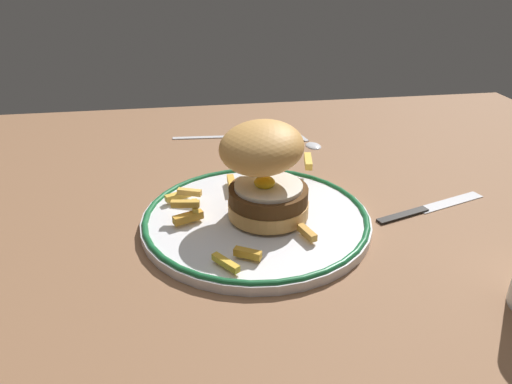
{
  "coord_description": "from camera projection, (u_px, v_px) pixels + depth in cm",
  "views": [
    {
      "loc": [
        -13.25,
        -55.24,
        31.63
      ],
      "look_at": [
        -5.04,
        -2.9,
        4.6
      ],
      "focal_mm": 33.71,
      "sensor_mm": 36.0,
      "label": 1
    }
  ],
  "objects": [
    {
      "name": "fork",
      "position": [
        214.0,
        137.0,
        0.89
      ],
      "size": [
        14.46,
        2.45,
        0.36
      ],
      "color": "silver",
      "rests_on": "ground_plane"
    },
    {
      "name": "dinner_plate",
      "position": [
        256.0,
        218.0,
        0.61
      ],
      "size": [
        28.99,
        28.99,
        1.6
      ],
      "color": "silver",
      "rests_on": "ground_plane"
    },
    {
      "name": "knife",
      "position": [
        423.0,
        209.0,
        0.65
      ],
      "size": [
        17.61,
        6.88,
        0.7
      ],
      "color": "black",
      "rests_on": "ground_plane"
    },
    {
      "name": "fries_pile",
      "position": [
        236.0,
        200.0,
        0.62
      ],
      "size": [
        21.54,
        24.25,
        2.95
      ],
      "color": "gold",
      "rests_on": "dinner_plate"
    },
    {
      "name": "spoon",
      "position": [
        310.0,
        142.0,
        0.87
      ],
      "size": [
        4.49,
        13.36,
        0.9
      ],
      "color": "silver",
      "rests_on": "ground_plane"
    },
    {
      "name": "burger",
      "position": [
        264.0,
        169.0,
        0.58
      ],
      "size": [
        14.95,
        15.06,
        12.19
      ],
      "color": "tan",
      "rests_on": "dinner_plate"
    },
    {
      "name": "ground_plane",
      "position": [
        289.0,
        223.0,
        0.66
      ],
      "size": [
        125.54,
        99.83,
        4.0
      ],
      "primitive_type": "cube",
      "color": "brown"
    }
  ]
}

